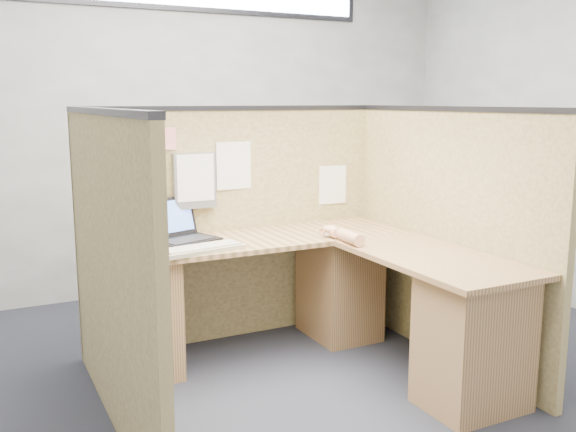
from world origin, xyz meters
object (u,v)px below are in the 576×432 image
keyboard (202,249)px  mouse (330,233)px  l_desk (313,304)px  laptop (183,230)px

keyboard → mouse: 0.84m
mouse → l_desk: bearing=-138.0°
l_desk → laptop: (-0.61, 0.53, 0.40)m
l_desk → mouse: bearing=42.0°
laptop → keyboard: size_ratio=0.85×
keyboard → mouse: (0.84, 0.02, 0.01)m
l_desk → laptop: size_ratio=4.52×
l_desk → laptop: bearing=139.1°
laptop → keyboard: bearing=-109.1°
l_desk → laptop: laptop is taller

